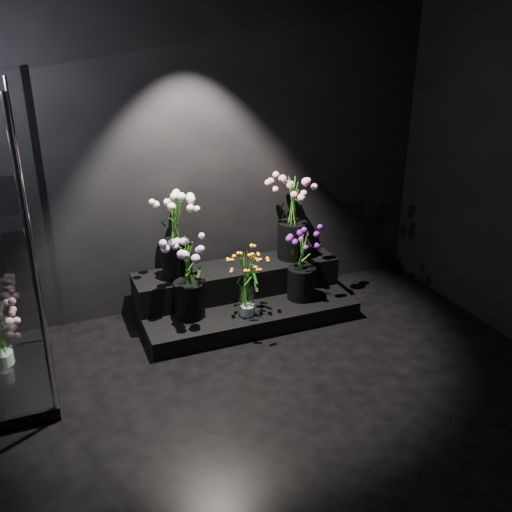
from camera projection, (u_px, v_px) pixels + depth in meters
floor at (312, 435)px, 3.52m from camera, size 4.00×4.00×0.00m
wall_back at (207, 146)px, 4.69m from camera, size 4.00×0.00×4.00m
display_riser at (242, 295)px, 4.92m from camera, size 1.78×0.79×0.40m
bouquet_orange_bells at (247, 283)px, 4.52m from camera, size 0.32×0.32×0.55m
bouquet_lilac at (188, 271)px, 4.46m from camera, size 0.48×0.48×0.69m
bouquet_purple at (302, 262)px, 4.78m from camera, size 0.36×0.36×0.60m
bouquet_cream_roses at (175, 232)px, 4.57m from camera, size 0.46×0.46×0.69m
bouquet_pink_roses at (293, 213)px, 4.94m from camera, size 0.41×0.41×0.73m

